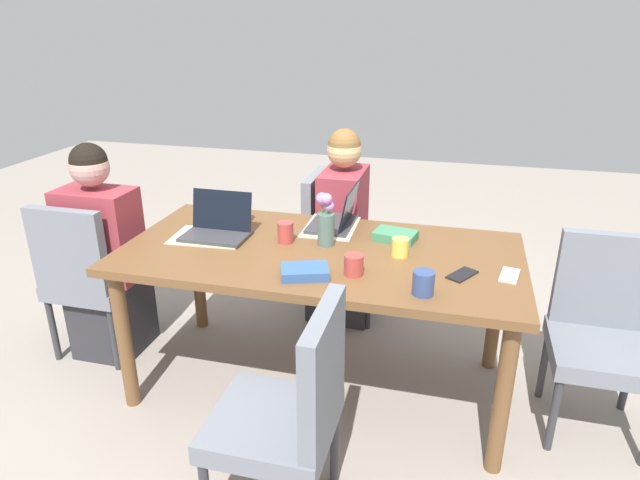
{
  "coord_description": "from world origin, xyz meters",
  "views": [
    {
      "loc": [
        -0.61,
        2.32,
        1.78
      ],
      "look_at": [
        0.0,
        0.0,
        0.81
      ],
      "focal_mm": 31.03,
      "sensor_mm": 36.0,
      "label": 1
    }
  ],
  "objects_px": {
    "laptop_head_right_left_near": "(218,228)",
    "book_red_cover": "(305,272)",
    "book_blue_cover": "(395,236)",
    "coffee_mug_near_left": "(354,265)",
    "coffee_mug_centre_right": "(423,283)",
    "coffee_mug_near_right": "(285,232)",
    "person_head_right_left_near": "(105,264)",
    "flower_vase": "(326,220)",
    "coffee_mug_centre_left": "(400,247)",
    "chair_head_right_left_near": "(88,273)",
    "phone_silver": "(510,275)",
    "coffee_mug_far_left": "(243,213)",
    "chair_far_right_near": "(291,408)",
    "chair_near_left_mid": "(333,238)",
    "chair_head_left_left_far": "(602,326)",
    "person_near_left_mid": "(343,238)",
    "dining_table": "(320,266)",
    "laptop_near_left_mid": "(337,218)",
    "phone_black": "(462,275)"
  },
  "relations": [
    {
      "from": "coffee_mug_centre_left",
      "to": "phone_silver",
      "type": "bearing_deg",
      "value": 168.24
    },
    {
      "from": "book_blue_cover",
      "to": "chair_far_right_near",
      "type": "bearing_deg",
      "value": 88.89
    },
    {
      "from": "dining_table",
      "to": "chair_near_left_mid",
      "type": "height_order",
      "value": "chair_near_left_mid"
    },
    {
      "from": "coffee_mug_near_left",
      "to": "coffee_mug_centre_right",
      "type": "distance_m",
      "value": 0.32
    },
    {
      "from": "person_head_right_left_near",
      "to": "flower_vase",
      "type": "bearing_deg",
      "value": -178.46
    },
    {
      "from": "laptop_head_right_left_near",
      "to": "book_blue_cover",
      "type": "distance_m",
      "value": 0.88
    },
    {
      "from": "dining_table",
      "to": "laptop_near_left_mid",
      "type": "height_order",
      "value": "laptop_near_left_mid"
    },
    {
      "from": "coffee_mug_far_left",
      "to": "dining_table",
      "type": "bearing_deg",
      "value": 150.8
    },
    {
      "from": "flower_vase",
      "to": "dining_table",
      "type": "bearing_deg",
      "value": 81.86
    },
    {
      "from": "person_near_left_mid",
      "to": "laptop_near_left_mid",
      "type": "height_order",
      "value": "person_near_left_mid"
    },
    {
      "from": "chair_near_left_mid",
      "to": "coffee_mug_centre_left",
      "type": "distance_m",
      "value": 0.97
    },
    {
      "from": "chair_head_left_left_far",
      "to": "chair_near_left_mid",
      "type": "bearing_deg",
      "value": -27.56
    },
    {
      "from": "chair_head_right_left_near",
      "to": "coffee_mug_centre_right",
      "type": "xyz_separation_m",
      "value": [
        -1.79,
        0.29,
        0.31
      ]
    },
    {
      "from": "laptop_head_right_left_near",
      "to": "book_red_cover",
      "type": "xyz_separation_m",
      "value": [
        -0.55,
        0.33,
        -0.02
      ]
    },
    {
      "from": "laptop_head_right_left_near",
      "to": "coffee_mug_centre_left",
      "type": "height_order",
      "value": "laptop_head_right_left_near"
    },
    {
      "from": "chair_head_left_left_far",
      "to": "chair_far_right_near",
      "type": "relative_size",
      "value": 1.0
    },
    {
      "from": "dining_table",
      "to": "coffee_mug_far_left",
      "type": "xyz_separation_m",
      "value": [
        0.5,
        -0.28,
        0.13
      ]
    },
    {
      "from": "chair_head_right_left_near",
      "to": "coffee_mug_far_left",
      "type": "relative_size",
      "value": 9.81
    },
    {
      "from": "coffee_mug_far_left",
      "to": "phone_black",
      "type": "height_order",
      "value": "coffee_mug_far_left"
    },
    {
      "from": "chair_head_left_left_far",
      "to": "flower_vase",
      "type": "xyz_separation_m",
      "value": [
        1.28,
        -0.01,
        0.39
      ]
    },
    {
      "from": "coffee_mug_centre_left",
      "to": "chair_far_right_near",
      "type": "bearing_deg",
      "value": 72.53
    },
    {
      "from": "person_head_right_left_near",
      "to": "coffee_mug_centre_left",
      "type": "distance_m",
      "value": 1.62
    },
    {
      "from": "coffee_mug_far_left",
      "to": "coffee_mug_centre_right",
      "type": "bearing_deg",
      "value": 148.76
    },
    {
      "from": "person_head_right_left_near",
      "to": "chair_near_left_mid",
      "type": "xyz_separation_m",
      "value": [
        -1.1,
        -0.76,
        -0.03
      ]
    },
    {
      "from": "coffee_mug_near_left",
      "to": "phone_silver",
      "type": "distance_m",
      "value": 0.66
    },
    {
      "from": "coffee_mug_near_left",
      "to": "coffee_mug_near_right",
      "type": "xyz_separation_m",
      "value": [
        0.39,
        -0.27,
        0.01
      ]
    },
    {
      "from": "phone_silver",
      "to": "flower_vase",
      "type": "bearing_deg",
      "value": -89.36
    },
    {
      "from": "person_near_left_mid",
      "to": "phone_silver",
      "type": "relative_size",
      "value": 7.97
    },
    {
      "from": "coffee_mug_near_left",
      "to": "coffee_mug_centre_right",
      "type": "height_order",
      "value": "coffee_mug_centre_right"
    },
    {
      "from": "coffee_mug_centre_left",
      "to": "chair_head_right_left_near",
      "type": "bearing_deg",
      "value": 2.22
    },
    {
      "from": "flower_vase",
      "to": "book_blue_cover",
      "type": "height_order",
      "value": "flower_vase"
    },
    {
      "from": "chair_head_right_left_near",
      "to": "flower_vase",
      "type": "bearing_deg",
      "value": -175.23
    },
    {
      "from": "laptop_head_right_left_near",
      "to": "coffee_mug_near_left",
      "type": "bearing_deg",
      "value": 160.39
    },
    {
      "from": "laptop_head_right_left_near",
      "to": "coffee_mug_near_left",
      "type": "relative_size",
      "value": 3.58
    },
    {
      "from": "laptop_head_right_left_near",
      "to": "coffee_mug_near_left",
      "type": "distance_m",
      "value": 0.79
    },
    {
      "from": "coffee_mug_near_left",
      "to": "person_near_left_mid",
      "type": "bearing_deg",
      "value": -75.17
    },
    {
      "from": "coffee_mug_near_right",
      "to": "phone_silver",
      "type": "xyz_separation_m",
      "value": [
        -1.04,
        0.13,
        -0.05
      ]
    },
    {
      "from": "chair_far_right_near",
      "to": "flower_vase",
      "type": "bearing_deg",
      "value": -83.67
    },
    {
      "from": "coffee_mug_centre_right",
      "to": "chair_head_right_left_near",
      "type": "bearing_deg",
      "value": -9.31
    },
    {
      "from": "chair_head_right_left_near",
      "to": "laptop_near_left_mid",
      "type": "xyz_separation_m",
      "value": [
        -1.29,
        -0.36,
        0.3
      ]
    },
    {
      "from": "chair_head_right_left_near",
      "to": "coffee_mug_near_left",
      "type": "xyz_separation_m",
      "value": [
        -1.49,
        0.18,
        0.3
      ]
    },
    {
      "from": "coffee_mug_centre_right",
      "to": "phone_silver",
      "type": "height_order",
      "value": "coffee_mug_centre_right"
    },
    {
      "from": "flower_vase",
      "to": "coffee_mug_centre_left",
      "type": "xyz_separation_m",
      "value": [
        -0.36,
        0.04,
        -0.08
      ]
    },
    {
      "from": "book_blue_cover",
      "to": "phone_black",
      "type": "distance_m",
      "value": 0.47
    },
    {
      "from": "laptop_near_left_mid",
      "to": "phone_silver",
      "type": "distance_m",
      "value": 0.93
    },
    {
      "from": "chair_near_left_mid",
      "to": "coffee_mug_centre_right",
      "type": "height_order",
      "value": "chair_near_left_mid"
    },
    {
      "from": "chair_head_left_left_far",
      "to": "book_blue_cover",
      "type": "relative_size",
      "value": 4.5
    },
    {
      "from": "flower_vase",
      "to": "laptop_near_left_mid",
      "type": "height_order",
      "value": "flower_vase"
    },
    {
      "from": "phone_silver",
      "to": "laptop_head_right_left_near",
      "type": "bearing_deg",
      "value": -84.47
    },
    {
      "from": "chair_far_right_near",
      "to": "coffee_mug_far_left",
      "type": "bearing_deg",
      "value": -60.99
    }
  ]
}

